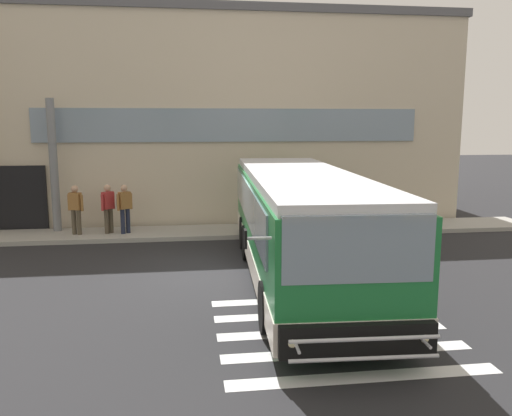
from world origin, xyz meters
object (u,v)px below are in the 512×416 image
at_px(entry_support_column, 54,166).
at_px(passenger_near_column, 76,207).
at_px(bus_main_foreground, 300,227).
at_px(passenger_at_curb_edge, 124,205).
at_px(passenger_by_doorway, 108,206).

xyz_separation_m(entry_support_column, passenger_near_column, (0.80, -0.74, -1.35)).
relative_size(bus_main_foreground, passenger_at_curb_edge, 6.51).
distance_m(entry_support_column, passenger_at_curb_edge, 2.84).
bearing_deg(passenger_at_curb_edge, bus_main_foreground, -48.17).
distance_m(entry_support_column, passenger_near_column, 1.74).
distance_m(passenger_by_doorway, passenger_at_curb_edge, 0.55).
xyz_separation_m(bus_main_foreground, passenger_near_column, (-6.50, 5.48, -0.25)).
relative_size(bus_main_foreground, passenger_by_doorway, 6.51).
relative_size(entry_support_column, bus_main_foreground, 0.42).
bearing_deg(entry_support_column, passenger_near_column, -42.73).
bearing_deg(entry_support_column, bus_main_foreground, -40.45).
bearing_deg(entry_support_column, passenger_at_curb_edge, -17.32).
xyz_separation_m(passenger_by_doorway, passenger_at_curb_edge, (0.55, -0.08, 0.03)).
bearing_deg(passenger_at_curb_edge, passenger_near_column, 179.66).
relative_size(entry_support_column, passenger_at_curb_edge, 2.73).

